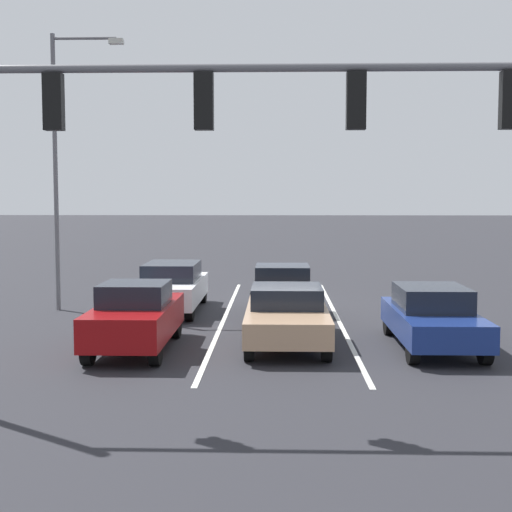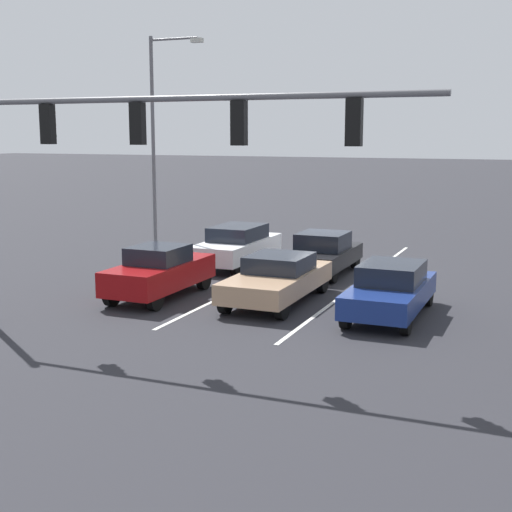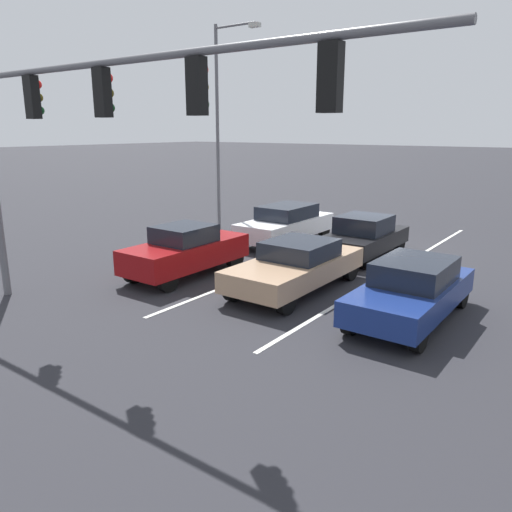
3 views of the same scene
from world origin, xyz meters
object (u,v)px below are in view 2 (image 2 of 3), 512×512
object	(u,v)px
car_black_midlane_second	(323,253)
traffic_signal_gantry	(117,144)
car_tan_midlane_front	(278,278)
car_navy_leftlane_front	(390,289)
car_maroon_rightlane_front	(160,271)
car_white_rightlane_second	(237,245)
street_lamp_right_shoulder	(158,133)

from	to	relation	value
car_black_midlane_second	traffic_signal_gantry	size ratio (longest dim) A/B	0.34
car_tan_midlane_front	car_navy_leftlane_front	distance (m)	3.45
car_tan_midlane_front	car_black_midlane_second	size ratio (longest dim) A/B	1.18
car_maroon_rightlane_front	traffic_signal_gantry	bearing A→B (deg)	109.15
car_tan_midlane_front	car_black_midlane_second	distance (m)	4.69
car_maroon_rightlane_front	car_black_midlane_second	size ratio (longest dim) A/B	1.04
car_navy_leftlane_front	car_white_rightlane_second	xyz separation A→B (m)	(6.97, -5.27, 0.04)
car_maroon_rightlane_front	traffic_signal_gantry	size ratio (longest dim) A/B	0.36
traffic_signal_gantry	street_lamp_right_shoulder	xyz separation A→B (m)	(4.89, -10.17, 0.26)
car_maroon_rightlane_front	car_black_midlane_second	world-z (taller)	car_maroon_rightlane_front
street_lamp_right_shoulder	car_tan_midlane_front	bearing A→B (deg)	143.78
car_navy_leftlane_front	street_lamp_right_shoulder	xyz separation A→B (m)	(10.37, -5.43, 4.21)
street_lamp_right_shoulder	car_white_rightlane_second	bearing A→B (deg)	177.36
car_tan_midlane_front	car_white_rightlane_second	size ratio (longest dim) A/B	1.01
car_black_midlane_second	car_maroon_rightlane_front	bearing A→B (deg)	57.89
car_maroon_rightlane_front	car_white_rightlane_second	distance (m)	5.74
traffic_signal_gantry	car_white_rightlane_second	bearing A→B (deg)	-81.56
car_navy_leftlane_front	car_black_midlane_second	size ratio (longest dim) A/B	1.09
car_tan_midlane_front	street_lamp_right_shoulder	distance (m)	9.58
traffic_signal_gantry	car_tan_midlane_front	bearing A→B (deg)	-111.89
car_navy_leftlane_front	car_tan_midlane_front	bearing A→B (deg)	-5.82
car_navy_leftlane_front	car_black_midlane_second	world-z (taller)	car_black_midlane_second
car_white_rightlane_second	car_black_midlane_second	distance (m)	3.47
car_maroon_rightlane_front	car_black_midlane_second	bearing A→B (deg)	-122.11
car_maroon_rightlane_front	car_white_rightlane_second	world-z (taller)	car_maroon_rightlane_front
car_tan_midlane_front	car_white_rightlane_second	xyz separation A→B (m)	(3.53, -4.92, 0.06)
car_tan_midlane_front	car_black_midlane_second	xyz separation A→B (m)	(0.07, -4.69, 0.02)
car_navy_leftlane_front	street_lamp_right_shoulder	world-z (taller)	street_lamp_right_shoulder
car_navy_leftlane_front	traffic_signal_gantry	world-z (taller)	traffic_signal_gantry
car_black_midlane_second	street_lamp_right_shoulder	world-z (taller)	street_lamp_right_shoulder
car_tan_midlane_front	car_black_midlane_second	bearing A→B (deg)	-89.09
car_white_rightlane_second	street_lamp_right_shoulder	size ratio (longest dim) A/B	0.55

